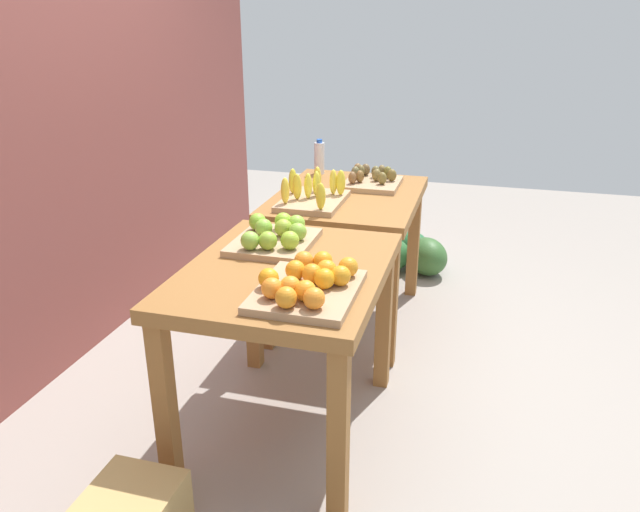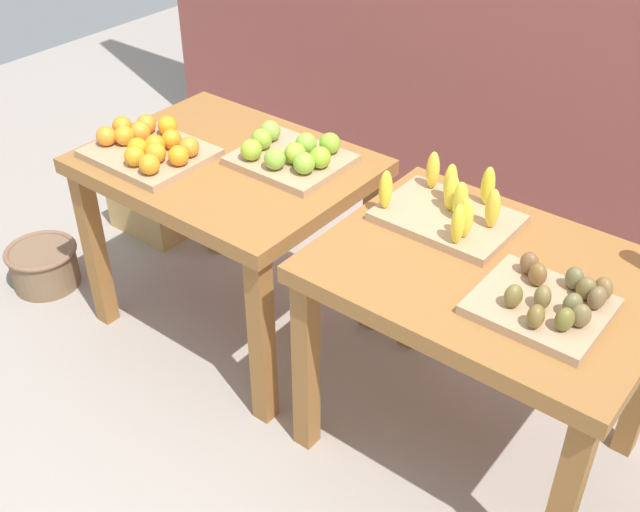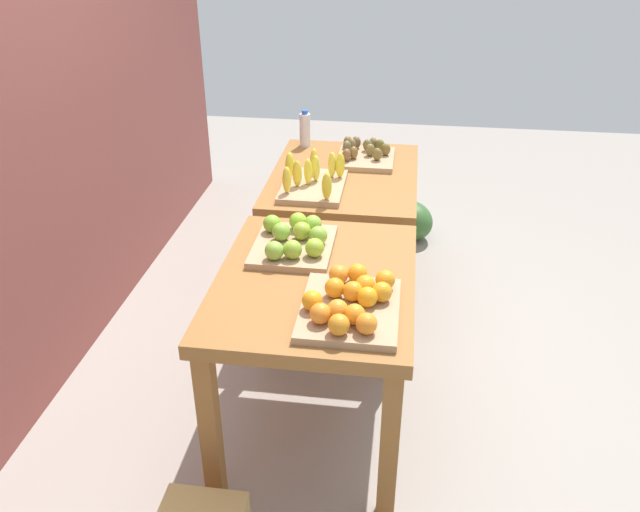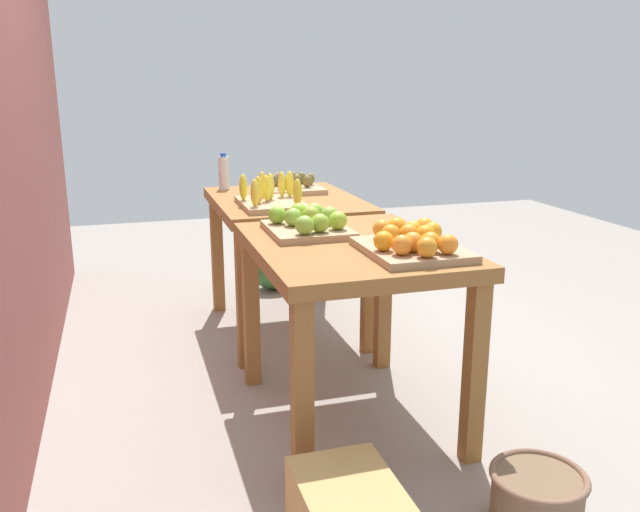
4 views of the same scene
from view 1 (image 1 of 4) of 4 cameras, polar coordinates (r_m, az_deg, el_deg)
name	(u,v)px [view 1 (image 1 of 4)]	position (r m, az deg, el deg)	size (l,w,h in m)	color
ground_plane	(322,364)	(3.34, 0.18, -10.03)	(8.00, 8.00, 0.00)	gray
back_wall	(64,68)	(3.46, -22.83, 15.88)	(4.40, 0.12, 3.00)	brown
display_table_left	(286,293)	(2.54, -3.16, -3.44)	(1.04, 0.80, 0.79)	#93602F
display_table_right	(348,214)	(3.55, 2.59, 3.98)	(1.04, 0.80, 0.79)	#93602F
orange_bin	(308,284)	(2.22, -1.15, -2.61)	(0.45, 0.37, 0.11)	tan
apple_bin	(275,236)	(2.71, -4.18, 1.88)	(0.40, 0.34, 0.11)	tan
banana_crate	(313,195)	(3.32, -0.67, 5.73)	(0.44, 0.32, 0.17)	tan
kiwi_bin	(372,179)	(3.70, 4.85, 7.14)	(0.36, 0.32, 0.10)	tan
water_bottle	(319,158)	(3.95, -0.06, 9.16)	(0.07, 0.07, 0.22)	silver
watermelon_pile	(408,253)	(4.49, 8.26, 0.23)	(0.60, 0.70, 0.27)	#28693A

